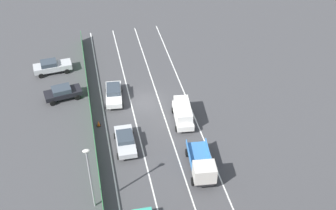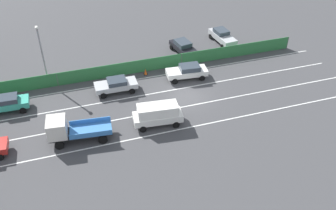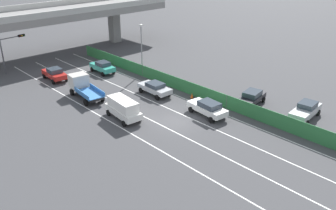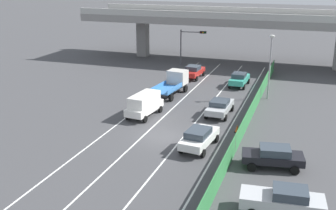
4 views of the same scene
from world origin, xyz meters
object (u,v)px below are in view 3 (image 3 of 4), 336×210
traffic_light (11,46)px  parked_wagon_silver (306,110)px  car_hatchback_white (208,108)px  car_taxi_teal (103,67)px  car_sedan_silver (155,88)px  street_lamp (141,44)px  traffic_cone (192,96)px  parked_sedan_dark (252,97)px  car_sedan_red (55,73)px  car_van_white (123,108)px  flatbed_truck_blue (82,86)px

traffic_light → parked_wagon_silver: bearing=-65.7°
car_hatchback_white → car_taxi_teal: (-0.27, 19.27, -0.01)m
car_sedan_silver → street_lamp: bearing=61.5°
car_sedan_silver → traffic_cone: 4.61m
street_lamp → parked_sedan_dark: bearing=-82.4°
car_taxi_teal → parked_sedan_dark: bearing=-73.7°
car_sedan_silver → parked_sedan_dark: size_ratio=1.01×
car_hatchback_white → car_sedan_red: car_sedan_red is taller
car_hatchback_white → car_sedan_silver: 8.22m
parked_sedan_dark → street_lamp: size_ratio=0.65×
car_van_white → flatbed_truck_blue: flatbed_truck_blue is taller
car_taxi_teal → street_lamp: (3.83, -4.14, 3.32)m
car_hatchback_white → traffic_cone: bearing=62.8°
car_sedan_red → car_sedan_silver: 14.50m
car_van_white → parked_sedan_dark: car_van_white is taller
parked_wagon_silver → street_lamp: (-3.39, 22.53, 3.30)m
traffic_light → flatbed_truck_blue: bearing=-80.5°
car_van_white → parked_wagon_silver: car_van_white is taller
traffic_cone → traffic_light: bearing=115.3°
car_sedan_silver → parked_wagon_silver: bearing=-65.4°
car_hatchback_white → car_taxi_teal: car_taxi_teal is taller
car_hatchback_white → car_taxi_teal: 19.27m
car_taxi_teal → traffic_cone: 15.17m
parked_sedan_dark → traffic_cone: (-3.57, 5.84, -0.56)m
parked_wagon_silver → parked_sedan_dark: (-1.16, 5.88, -0.04)m
car_sedan_red → parked_wagon_silver: bearing=-64.8°
traffic_cone → car_hatchback_white: bearing=-117.2°
parked_sedan_dark → car_van_white: bearing=150.9°
car_sedan_silver → car_van_white: 7.24m
car_hatchback_white → street_lamp: bearing=76.7°
parked_wagon_silver → traffic_light: bearing=114.3°
traffic_cone → parked_wagon_silver: bearing=-68.0°
car_van_white → street_lamp: bearing=42.5°
car_sedan_red → parked_wagon_silver: size_ratio=0.92×
traffic_light → street_lamp: bearing=-46.1°
car_taxi_teal → traffic_light: (-8.88, 9.05, 2.80)m
car_hatchback_white → car_sedan_red: (-6.55, 21.24, -0.02)m
parked_wagon_silver → traffic_light: (-16.10, 35.71, 2.78)m
car_sedan_silver → car_taxi_teal: (-0.08, 11.05, 0.04)m
car_sedan_red → car_hatchback_white: bearing=-72.9°
street_lamp → parked_wagon_silver: bearing=-81.4°
car_van_white → flatbed_truck_blue: (0.19, 8.33, 0.03)m
parked_wagon_silver → traffic_cone: parked_wagon_silver is taller
parked_sedan_dark → traffic_cone: 6.87m
car_sedan_silver → traffic_light: (-8.95, 20.10, 2.85)m
traffic_light → car_sedan_red: bearing=-69.9°
parked_sedan_dark → street_lamp: street_lamp is taller
car_taxi_teal → parked_wagon_silver: parked_wagon_silver is taller
parked_sedan_dark → traffic_light: size_ratio=0.87×
flatbed_truck_blue → parked_sedan_dark: bearing=-50.9°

